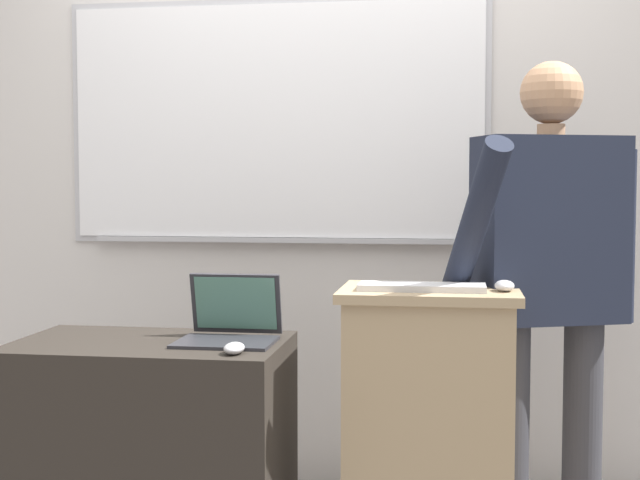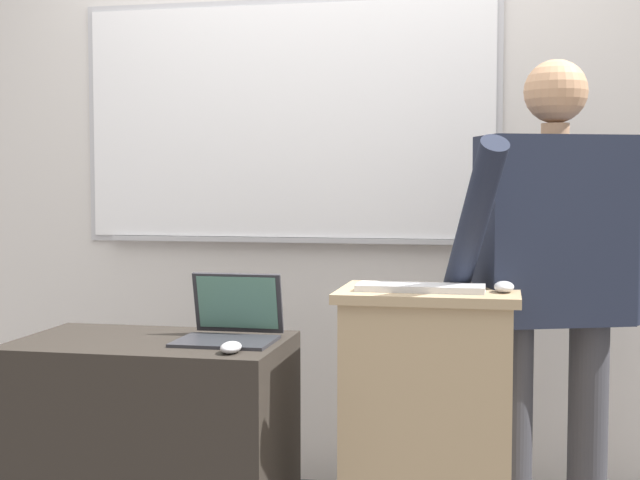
% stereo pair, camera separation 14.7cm
% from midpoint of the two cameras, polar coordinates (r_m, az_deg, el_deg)
% --- Properties ---
extents(back_wall, '(6.40, 0.17, 2.83)m').
position_cam_midpoint_polar(back_wall, '(3.77, 2.56, 5.97)').
color(back_wall, silver).
rests_on(back_wall, ground_plane).
extents(lectern_podium, '(0.56, 0.41, 0.94)m').
position_cam_midpoint_polar(lectern_podium, '(2.90, 8.41, -12.30)').
color(lectern_podium, tan).
rests_on(lectern_podium, ground_plane).
extents(side_desk, '(0.87, 0.54, 0.76)m').
position_cam_midpoint_polar(side_desk, '(3.02, -9.24, -13.42)').
color(side_desk, '#28231E').
rests_on(side_desk, ground_plane).
extents(person_presenter, '(0.65, 0.67, 1.66)m').
position_cam_midpoint_polar(person_presenter, '(3.00, 16.05, -2.13)').
color(person_presenter, '#333338').
rests_on(person_presenter, ground_plane).
extents(laptop, '(0.31, 0.29, 0.21)m').
position_cam_midpoint_polar(laptop, '(2.91, -4.20, -5.14)').
color(laptop, '#28282D').
rests_on(laptop, side_desk).
extents(wireless_keyboard, '(0.39, 0.14, 0.02)m').
position_cam_midpoint_polar(wireless_keyboard, '(2.76, 7.98, -3.04)').
color(wireless_keyboard, silver).
rests_on(wireless_keyboard, lectern_podium).
extents(computer_mouse_by_laptop, '(0.06, 0.10, 0.03)m').
position_cam_midpoint_polar(computer_mouse_by_laptop, '(2.67, -4.15, -6.87)').
color(computer_mouse_by_laptop, '#BCBCC1').
rests_on(computer_mouse_by_laptop, side_desk).
extents(computer_mouse_by_keyboard, '(0.06, 0.10, 0.03)m').
position_cam_midpoint_polar(computer_mouse_by_keyboard, '(2.76, 13.20, -2.94)').
color(computer_mouse_by_keyboard, '#BCBCC1').
rests_on(computer_mouse_by_keyboard, lectern_podium).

